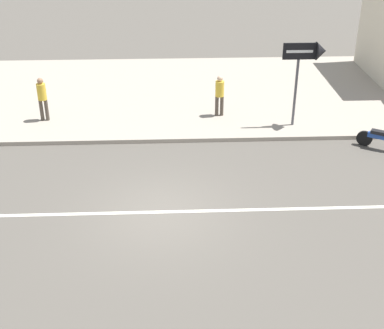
{
  "coord_description": "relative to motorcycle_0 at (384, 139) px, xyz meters",
  "views": [
    {
      "loc": [
        0.33,
        -12.98,
        8.43
      ],
      "look_at": [
        0.95,
        1.38,
        0.8
      ],
      "focal_mm": 50.0,
      "sensor_mm": 36.0,
      "label": 1
    }
  ],
  "objects": [
    {
      "name": "ground_plane",
      "position": [
        -7.81,
        -3.75,
        -0.42
      ],
      "size": [
        160.0,
        160.0,
        0.0
      ],
      "primitive_type": "plane",
      "color": "#544F47"
    },
    {
      "name": "lane_centre_stripe",
      "position": [
        -7.81,
        -3.75,
        -0.42
      ],
      "size": [
        50.4,
        0.14,
        0.01
      ],
      "primitive_type": "cube",
      "color": "silver",
      "rests_on": "ground"
    },
    {
      "name": "kerb_strip",
      "position": [
        -7.81,
        5.85,
        -0.35
      ],
      "size": [
        68.0,
        10.0,
        0.15
      ],
      "primitive_type": "cube",
      "color": "#9E9384",
      "rests_on": "ground"
    },
    {
      "name": "motorcycle_0",
      "position": [
        0.0,
        0.0,
        0.0
      ],
      "size": [
        1.59,
        1.09,
        0.8
      ],
      "color": "black",
      "rests_on": "ground"
    },
    {
      "name": "arrow_signboard",
      "position": [
        -2.26,
        1.94,
        2.44
      ],
      "size": [
        1.57,
        0.66,
        3.22
      ],
      "color": "#4C4C51",
      "rests_on": "kerb_strip"
    },
    {
      "name": "pedestrian_near_clock",
      "position": [
        -5.54,
        3.02,
        0.69
      ],
      "size": [
        0.34,
        0.34,
        1.64
      ],
      "color": "#4C4238",
      "rests_on": "kerb_strip"
    },
    {
      "name": "pedestrian_mid_kerb",
      "position": [
        -12.4,
        2.83,
        0.74
      ],
      "size": [
        0.34,
        0.34,
        1.72
      ],
      "color": "#4C4238",
      "rests_on": "kerb_strip"
    }
  ]
}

